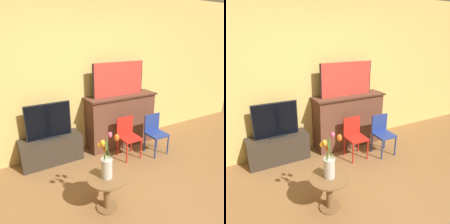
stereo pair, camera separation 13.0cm
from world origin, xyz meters
TOP-DOWN VIEW (x-y plane):
  - ground_plane at (0.00, 0.00)m, footprint 14.00×14.00m
  - wall_back at (0.00, 2.13)m, footprint 8.00×0.06m
  - fireplace_mantel at (0.50, 1.90)m, footprint 1.36×0.43m
  - painting at (0.46, 1.91)m, footprint 1.02×0.03m
  - tv_stand at (-0.83, 1.90)m, footprint 0.98×0.36m
  - tv_monitor at (-0.83, 1.91)m, footprint 0.72×0.12m
  - chair_red at (0.37, 1.45)m, footprint 0.32×0.32m
  - chair_blue at (0.86, 1.33)m, footprint 0.32×0.32m
  - side_table at (-0.54, 0.53)m, footprint 0.47×0.47m
  - vase_tulips at (-0.54, 0.53)m, footprint 0.27×0.14m

SIDE VIEW (x-z plane):
  - ground_plane at x=0.00m, z-range 0.00..0.00m
  - tv_stand at x=-0.83m, z-range 0.00..0.44m
  - side_table at x=-0.54m, z-range 0.07..0.51m
  - chair_red at x=0.37m, z-range 0.06..0.75m
  - chair_blue at x=0.86m, z-range 0.06..0.75m
  - fireplace_mantel at x=0.50m, z-range 0.01..0.99m
  - vase_tulips at x=-0.54m, z-range 0.36..0.91m
  - tv_monitor at x=-0.83m, z-range 0.44..1.01m
  - painting at x=0.46m, z-range 0.98..1.57m
  - wall_back at x=0.00m, z-range 0.00..2.70m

